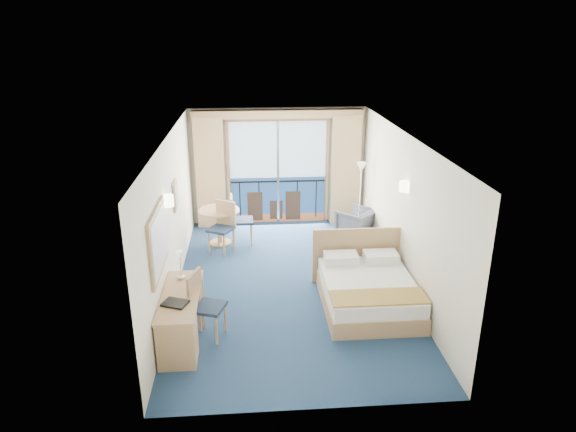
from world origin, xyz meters
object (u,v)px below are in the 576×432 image
object	(u,v)px
round_table	(219,218)
table_chair_b	(223,224)
bed	(368,289)
table_chair_a	(238,217)
armchair	(357,223)
floor_lamp	(361,180)
desk_chair	(203,301)
nightstand	(382,259)
desk	(178,331)

from	to	relation	value
round_table	table_chair_b	distance (m)	0.40
bed	table_chair_a	size ratio (longest dim) A/B	1.82
table_chair_a	armchair	bearing A→B (deg)	-89.48
floor_lamp	table_chair_a	bearing A→B (deg)	-173.13
armchair	table_chair_a	distance (m)	2.60
armchair	table_chair_a	size ratio (longest dim) A/B	0.69
floor_lamp	desk_chair	world-z (taller)	floor_lamp
table_chair_b	floor_lamp	bearing A→B (deg)	43.04
bed	round_table	distance (m)	3.83
bed	desk_chair	world-z (taller)	desk_chair
armchair	desk_chair	size ratio (longest dim) A/B	0.71
desk_chair	table_chair_b	bearing A→B (deg)	15.80
table_chair_a	table_chair_b	bearing A→B (deg)	139.79
bed	round_table	bearing A→B (deg)	132.19
nightstand	desk_chair	size ratio (longest dim) A/B	0.47
nightstand	table_chair_a	world-z (taller)	table_chair_a
nightstand	armchair	xyz separation A→B (m)	(-0.14, 1.68, 0.09)
nightstand	desk_chair	distance (m)	3.75
bed	table_chair_a	xyz separation A→B (m)	(-2.17, 2.81, 0.31)
floor_lamp	desk	distance (m)	5.61
desk	round_table	bearing A→B (deg)	84.43
armchair	round_table	size ratio (longest dim) A/B	0.86
floor_lamp	desk_chair	bearing A→B (deg)	-129.45
armchair	round_table	distance (m)	2.99
armchair	floor_lamp	world-z (taller)	floor_lamp
desk_chair	armchair	bearing A→B (deg)	-21.40
nightstand	armchair	world-z (taller)	armchair
desk	armchair	bearing A→B (deg)	50.62
bed	desk	bearing A→B (deg)	-157.88
nightstand	desk	bearing A→B (deg)	-145.38
desk_chair	round_table	xyz separation A→B (m)	(0.08, 3.52, 0.00)
floor_lamp	desk	xyz separation A→B (m)	(-3.47, -4.34, -0.84)
armchair	table_chair_a	bearing A→B (deg)	-41.03
bed	floor_lamp	size ratio (longest dim) A/B	1.17
desk_chair	table_chair_a	distance (m)	3.54
bed	desk_chair	xyz separation A→B (m)	(-2.64, -0.70, 0.29)
armchair	table_chair_b	xyz separation A→B (m)	(-2.88, -0.46, 0.26)
round_table	bed	bearing A→B (deg)	-47.81
floor_lamp	table_chair_a	distance (m)	2.78
desk	table_chair_a	xyz separation A→B (m)	(0.78, 4.01, 0.19)
armchair	desk	xyz separation A→B (m)	(-3.37, -4.10, 0.08)
armchair	floor_lamp	distance (m)	0.95
nightstand	table_chair_a	bearing A→B (deg)	149.82
round_table	table_chair_b	size ratio (longest dim) A/B	0.81
bed	table_chair_b	xyz separation A→B (m)	(-2.47, 2.44, 0.31)
table_chair_a	desk_chair	bearing A→B (deg)	170.92
bed	desk_chair	bearing A→B (deg)	-165.19
bed	armchair	xyz separation A→B (m)	(0.41, 2.90, 0.05)
floor_lamp	desk	size ratio (longest dim) A/B	1.04
desk	table_chair_b	size ratio (longest dim) A/B	1.50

